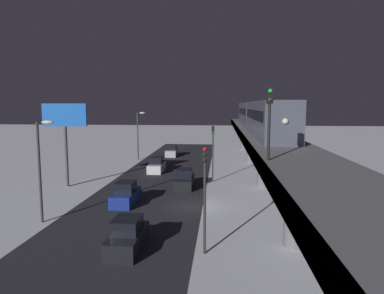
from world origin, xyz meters
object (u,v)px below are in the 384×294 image
traffic_light_near (205,184)px  sedan_black_2 (185,180)px  subway_train (258,115)px  sedan_silver (172,152)px  rail_signal (269,111)px  sedan_black (127,237)px  commercial_billboard (65,123)px  traffic_light_mid (213,145)px  sedan_blue (126,195)px  sedan_white (157,166)px

traffic_light_near → sedan_black_2: bearing=-79.9°
subway_train → traffic_light_near: size_ratio=5.76×
sedan_silver → rail_signal: bearing=105.8°
sedan_black → commercial_billboard: (10.89, -15.45, 6.03)m
subway_train → sedan_silver: bearing=-47.9°
rail_signal → traffic_light_mid: size_ratio=0.62×
traffic_light_mid → subway_train: bearing=-138.0°
sedan_silver → sedan_blue: size_ratio=0.92×
traffic_light_near → sedan_silver: bearing=-79.0°
sedan_silver → sedan_black: (-2.80, 38.44, 0.01)m
sedan_blue → commercial_billboard: 11.66m
traffic_light_near → sedan_white: bearing=-73.0°
sedan_silver → sedan_black_2: same height
traffic_light_near → subway_train: bearing=-102.8°
subway_train → commercial_billboard: subway_train is taller
traffic_light_near → commercial_billboard: bearing=-45.2°
traffic_light_near → commercial_billboard: size_ratio=0.72×
rail_signal → sedan_blue: rail_signal is taller
subway_train → sedan_black: bearing=67.0°
sedan_silver → sedan_black_2: (-4.60, 22.34, 0.01)m
subway_train → traffic_light_mid: size_ratio=5.76×
sedan_blue → traffic_light_near: (-7.50, 9.83, 3.40)m
sedan_white → sedan_blue: bearing=90.0°
sedan_silver → traffic_light_mid: 21.05m
sedan_silver → traffic_light_near: size_ratio=0.63×
rail_signal → sedan_black_2: size_ratio=0.88×
rail_signal → sedan_white: bearing=-66.2°
sedan_blue → sedan_black_2: (-4.60, -6.50, 0.00)m
sedan_blue → commercial_billboard: commercial_billboard is taller
sedan_blue → sedan_black_2: 7.96m
sedan_black → commercial_billboard: commercial_billboard is taller
sedan_white → traffic_light_near: (-7.50, 24.56, 3.40)m
traffic_light_mid → commercial_billboard: (15.59, 3.62, 2.63)m
sedan_white → traffic_light_mid: (-7.50, 5.26, 3.40)m
sedan_black → rail_signal: bearing=-4.1°
subway_train → traffic_light_mid: subway_train is taller
traffic_light_near → traffic_light_mid: (0.00, -19.30, 0.00)m
traffic_light_near → sedan_blue: bearing=-52.7°
traffic_light_near → traffic_light_mid: size_ratio=1.00×
sedan_black_2 → traffic_light_mid: 5.37m
sedan_white → sedan_black_2: 9.43m
sedan_blue → sedan_black_2: size_ratio=0.96×
sedan_silver → traffic_light_mid: bearing=111.2°
subway_train → sedan_silver: (13.02, -14.40, -6.70)m
rail_signal → sedan_black: bearing=-4.1°
sedan_black → commercial_billboard: bearing=125.2°
sedan_blue → sedan_black_2: bearing=-125.3°
sedan_silver → commercial_billboard: 25.11m
sedan_white → sedan_blue: same height
sedan_black_2 → traffic_light_near: bearing=-79.9°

